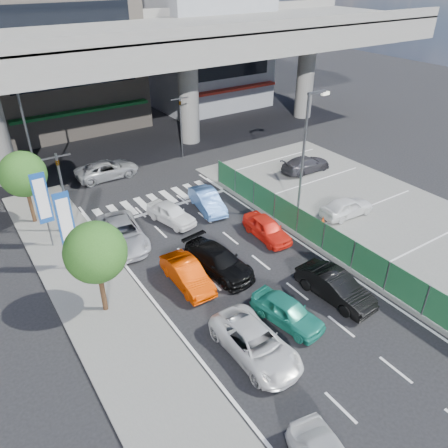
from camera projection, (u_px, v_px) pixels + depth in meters
ground at (273, 303)px, 21.40m from camera, size 120.00×120.00×0.00m
parking_lot at (386, 222)px, 28.05m from camera, size 12.00×28.00×0.06m
sidewalk_left at (106, 310)px, 20.90m from camera, size 4.00×30.00×0.12m
fence_run at (336, 245)px, 24.18m from camera, size 0.16×22.00×1.80m
expressway at (93, 50)px, 32.63m from camera, size 64.00×14.00×10.75m
building_center at (56, 48)px, 41.12m from camera, size 14.00×10.90×15.00m
building_east at (206, 50)px, 48.78m from camera, size 12.00×10.90×12.00m
traffic_light_left at (60, 174)px, 25.01m from camera, size 1.60×1.24×5.20m
traffic_light_right at (180, 112)px, 35.58m from camera, size 1.60×1.24×5.20m
street_lamp_right at (306, 145)px, 26.66m from camera, size 1.65×0.22×8.00m
street_lamp_left at (30, 132)px, 28.81m from camera, size 1.65×0.22×8.00m
signboard_near at (66, 222)px, 22.12m from camera, size 0.80×0.14×4.70m
signboard_far at (42, 201)px, 24.07m from camera, size 0.80×0.14×4.70m
tree_near at (96, 252)px, 19.19m from camera, size 2.80×2.80×4.80m
tree_far at (23, 174)px, 26.31m from camera, size 2.80×2.80×4.80m
sedan_white_mid_left at (255, 343)px, 18.26m from camera, size 2.14×4.60×1.28m
taxi_teal_mid at (287, 311)px, 19.98m from camera, size 2.10×3.88×1.25m
hatch_black_mid_right at (335, 287)px, 21.40m from camera, size 1.78×4.29×1.38m
taxi_orange_left at (187, 274)px, 22.34m from camera, size 1.42×3.90×1.28m
sedan_black_mid at (219, 261)px, 23.32m from camera, size 2.44×4.73×1.31m
taxi_orange_right at (267, 228)px, 26.23m from camera, size 1.67×3.76×1.26m
wagon_silver_front_left at (123, 234)px, 25.61m from camera, size 2.88×5.21×1.38m
sedan_white_front_mid at (171, 213)px, 27.82m from camera, size 2.31×3.91×1.25m
kei_truck_front_right at (207, 201)px, 29.24m from camera, size 1.99×4.11×1.30m
crossing_wagon_silver at (107, 169)px, 33.64m from camera, size 4.80×2.26×1.33m
parked_sedan_white at (347, 207)px, 28.41m from camera, size 3.84×1.71×1.29m
parked_sedan_dgrey at (306, 164)px, 34.52m from camera, size 4.25×1.74×1.23m
traffic_cone at (323, 221)px, 27.49m from camera, size 0.44×0.44×0.65m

